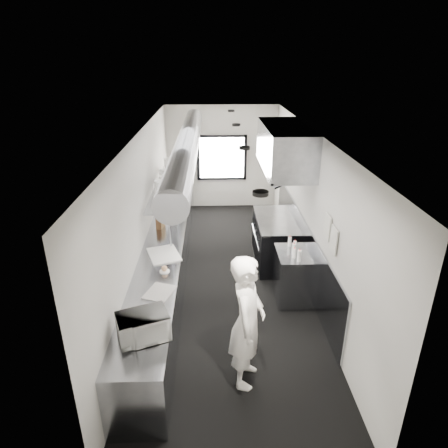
{
  "coord_description": "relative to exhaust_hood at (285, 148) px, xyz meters",
  "views": [
    {
      "loc": [
        -0.26,
        -6.61,
        4.01
      ],
      "look_at": [
        -0.07,
        -0.2,
        1.24
      ],
      "focal_mm": 31.64,
      "sensor_mm": 36.0,
      "label": 1
    }
  ],
  "objects": [
    {
      "name": "squeeze_bottle_a",
      "position": [
        0.03,
        -1.69,
        -1.39
      ],
      "size": [
        0.08,
        0.08,
        0.2
      ],
      "primitive_type": "cylinder",
      "rotation": [
        0.0,
        0.0,
        -0.33
      ],
      "color": "silver",
      "rests_on": "bottle_station"
    },
    {
      "name": "service_window",
      "position": [
        -1.1,
        3.26,
        -0.99
      ],
      "size": [
        1.36,
        0.05,
        1.25
      ],
      "color": "white",
      "rests_on": "wall_back"
    },
    {
      "name": "squeeze_bottle_c",
      "position": [
        -0.01,
        -1.44,
        -1.39
      ],
      "size": [
        0.08,
        0.08,
        0.19
      ],
      "primitive_type": "cylinder",
      "rotation": [
        0.0,
        0.0,
        0.3
      ],
      "color": "silver",
      "rests_on": "bottle_station"
    },
    {
      "name": "notice_sheet_b",
      "position": [
        0.37,
        -2.25,
        -0.84
      ],
      "size": [
        0.02,
        0.28,
        0.38
      ],
      "primitive_type": "cube",
      "color": "beige",
      "rests_on": "wall_right"
    },
    {
      "name": "plate_stack_b",
      "position": [
        -2.27,
        -0.01,
        -0.67
      ],
      "size": [
        0.29,
        0.29,
        0.3
      ],
      "primitive_type": "cylinder",
      "rotation": [
        0.0,
        0.0,
        0.34
      ],
      "color": "white",
      "rests_on": "pass_shelf"
    },
    {
      "name": "wall_front",
      "position": [
        -1.1,
        -4.7,
        -0.99
      ],
      "size": [
        3.0,
        0.02,
        2.8
      ],
      "primitive_type": "cube",
      "color": "beige",
      "rests_on": "floor"
    },
    {
      "name": "wall_right",
      "position": [
        0.4,
        -0.7,
        -0.99
      ],
      "size": [
        0.02,
        8.0,
        2.8
      ],
      "primitive_type": "cube",
      "color": "beige",
      "rests_on": "floor"
    },
    {
      "name": "microwave",
      "position": [
        -2.2,
        -3.5,
        -1.33
      ],
      "size": [
        0.65,
        0.58,
        0.32
      ],
      "primitive_type": "imported",
      "rotation": [
        0.0,
        0.0,
        0.38
      ],
      "color": "silver",
      "rests_on": "prep_counter"
    },
    {
      "name": "plate_stack_d",
      "position": [
        -2.28,
        1.03,
        -0.63
      ],
      "size": [
        0.28,
        0.28,
        0.38
      ],
      "primitive_type": "cylinder",
      "rotation": [
        0.0,
        0.0,
        -0.14
      ],
      "color": "white",
      "rests_on": "pass_shelf"
    },
    {
      "name": "small_plate",
      "position": [
        -2.12,
        -1.96,
        -1.48
      ],
      "size": [
        0.16,
        0.16,
        0.01
      ],
      "primitive_type": "cylinder",
      "rotation": [
        0.0,
        0.0,
        -0.0
      ],
      "color": "white",
      "rests_on": "prep_counter"
    },
    {
      "name": "ceiling",
      "position": [
        -1.1,
        -0.7,
        0.41
      ],
      "size": [
        3.0,
        8.0,
        0.01
      ],
      "primitive_type": "cube",
      "color": "white",
      "rests_on": "wall_back"
    },
    {
      "name": "pass_shelf",
      "position": [
        -2.29,
        0.3,
        -0.86
      ],
      "size": [
        0.45,
        3.0,
        0.68
      ],
      "color": "gray",
      "rests_on": "prep_counter"
    },
    {
      "name": "notice_sheet_a",
      "position": [
        0.37,
        -1.9,
        -0.79
      ],
      "size": [
        0.02,
        0.28,
        0.38
      ],
      "primitive_type": "cube",
      "color": "beige",
      "rests_on": "wall_right"
    },
    {
      "name": "range",
      "position": [
        -0.06,
        0.0,
        -1.92
      ],
      "size": [
        0.88,
        1.6,
        0.94
      ],
      "color": "black",
      "rests_on": "floor"
    },
    {
      "name": "line_cook",
      "position": [
        -0.95,
        -3.27,
        -1.47
      ],
      "size": [
        0.58,
        0.75,
        1.84
      ],
      "primitive_type": "imported",
      "rotation": [
        0.0,
        0.0,
        1.35
      ],
      "color": "white",
      "rests_on": "floor"
    },
    {
      "name": "wall_cladding",
      "position": [
        0.38,
        -0.4,
        -1.84
      ],
      "size": [
        0.03,
        5.5,
        1.1
      ],
      "primitive_type": "cube",
      "color": "gray",
      "rests_on": "wall_right"
    },
    {
      "name": "pastry",
      "position": [
        -2.12,
        -1.96,
        -1.43
      ],
      "size": [
        0.09,
        0.09,
        0.09
      ],
      "primitive_type": "sphere",
      "color": "tan",
      "rests_on": "small_plate"
    },
    {
      "name": "plate_stack_c",
      "position": [
        -2.31,
        0.4,
        -0.66
      ],
      "size": [
        0.29,
        0.29,
        0.32
      ],
      "primitive_type": "cylinder",
      "rotation": [
        0.0,
        0.0,
        0.37
      ],
      "color": "white",
      "rests_on": "pass_shelf"
    },
    {
      "name": "exhaust_hood",
      "position": [
        0.0,
        0.0,
        0.0
      ],
      "size": [
        0.81,
        2.2,
        0.88
      ],
      "color": "gray",
      "rests_on": "ceiling"
    },
    {
      "name": "cutting_board",
      "position": [
        -2.19,
        -1.4,
        -1.48
      ],
      "size": [
        0.66,
        0.75,
        0.02
      ],
      "primitive_type": "cube",
      "rotation": [
        0.0,
        0.0,
        0.33
      ],
      "color": "silver",
      "rests_on": "prep_counter"
    },
    {
      "name": "squeeze_bottle_b",
      "position": [
        -0.02,
        -1.57,
        -1.4
      ],
      "size": [
        0.07,
        0.07,
        0.17
      ],
      "primitive_type": "cylinder",
      "rotation": [
        0.0,
        0.0,
        0.14
      ],
      "color": "silver",
      "rests_on": "bottle_station"
    },
    {
      "name": "deli_tub_b",
      "position": [
        -2.38,
        -3.28,
        -1.44
      ],
      "size": [
        0.16,
        0.16,
        0.1
      ],
      "primitive_type": "cylinder",
      "rotation": [
        0.0,
        0.0,
        -0.09
      ],
      "color": "#ADB8AA",
      "rests_on": "prep_counter"
    },
    {
      "name": "bottle_station",
      "position": [
        0.05,
        -1.4,
        -1.94
      ],
      "size": [
        0.65,
        0.8,
        0.9
      ],
      "primitive_type": "cube",
      "color": "gray",
      "rests_on": "floor"
    },
    {
      "name": "wall_back",
      "position": [
        -1.1,
        3.3,
        -0.99
      ],
      "size": [
        3.0,
        0.02,
        2.8
      ],
      "primitive_type": "cube",
      "color": "beige",
      "rests_on": "floor"
    },
    {
      "name": "newspaper",
      "position": [
        -2.13,
        -2.54,
        -1.48
      ],
      "size": [
        0.48,
        0.54,
        0.01
      ],
      "primitive_type": "cube",
      "rotation": [
        0.0,
        0.0,
        -0.35
      ],
      "color": "white",
      "rests_on": "prep_counter"
    },
    {
      "name": "far_work_table",
      "position": [
        -2.25,
        2.5,
        -1.94
      ],
      "size": [
        0.7,
        1.2,
        0.9
      ],
      "primitive_type": "cube",
      "color": "gray",
      "rests_on": "floor"
    },
    {
      "name": "squeeze_bottle_e",
      "position": [
        -0.02,
        -1.13,
        -1.4
      ],
      "size": [
        0.06,
        0.06,
        0.18
      ],
      "primitive_type": "cylinder",
      "rotation": [
        0.0,
        0.0,
        -0.06
      ],
      "color": "silver",
      "rests_on": "bottle_station"
    },
    {
      "name": "floor",
      "position": [
        -1.1,
        -0.7,
        -2.39
      ],
      "size": [
        3.0,
        8.0,
        0.01
      ],
      "primitive_type": "cube",
      "color": "black",
      "rests_on": "ground"
    },
    {
      "name": "wall_left",
      "position": [
        -2.6,
        -0.7,
        -0.99
      ],
      "size": [
        0.02,
        8.0,
        2.8
      ],
      "primitive_type": "cube",
      "color": "beige",
      "rests_on": "floor"
    },
    {
      "name": "squeeze_bottle_d",
      "position": [
        0.04,
        -1.27,
        -1.41
      ],
      "size": [
        0.06,
        0.06,
        0.16
      ],
      "primitive_type": "cylinder",
      "rotation": [
        0.0,
        0.0,
        -0.05
      ],
      "color": "silver",
      "rests_on": "bottle_station"
    },
    {
      "name": "knife_block",
      "position": [
        -2.38,
        -0.24,
        -1.36
      ],
      "size": [
        0.16,
        0.26,
        0.26
      ],
      "primitive_type": "cube",
      "rotation": [
        0.0,
        0.0,
        -0.22
      ],
      "color": "brown",
      "rests_on": "prep_counter"
    },
    {
      "name": "deli_tub_a",
      "position": [
        -2.35,
        -3.43,
        -1.44
      ],
      "size": [
        0.14,
        0.14,
        0.1
      ],
      "primitive_type": "cylinder",
      "rotation": [
        0.0,
        0.0,
        0.04
      ],
      "color": "#ADB8AA",
      "rests_on": "prep_counter"
    },
    {
      "name": "prep_counter",
      "position": [
        -2.25,
        -1.2,
        -1.94
      ],
      "size": [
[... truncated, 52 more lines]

